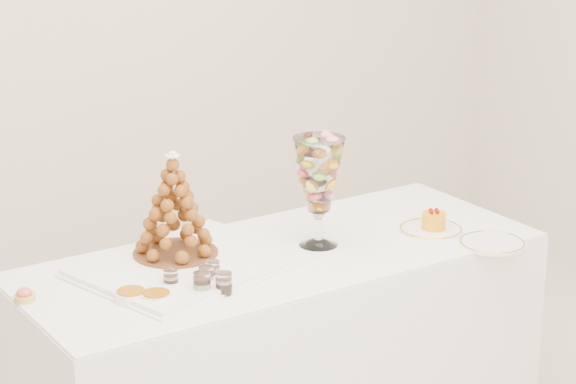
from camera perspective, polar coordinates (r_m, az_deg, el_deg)
buffet_table at (r=3.96m, az=-0.36°, el=-7.78°), size 1.86×0.84×0.69m
lace_tray at (r=3.71m, az=-5.06°, el=-3.69°), size 0.79×0.68×0.02m
macaron_vase at (r=3.82m, az=1.58°, el=0.82°), size 0.18×0.18×0.39m
cake_plate at (r=4.06m, az=7.27°, el=-1.92°), size 0.23×0.23×0.01m
spare_plate at (r=3.96m, az=10.33°, el=-2.58°), size 0.23×0.23×0.01m
pink_tart at (r=3.54m, az=-13.24°, el=-5.13°), size 0.07×0.07×0.04m
verrine_a at (r=3.55m, az=-5.98°, el=-4.43°), size 0.06×0.06×0.06m
verrine_b at (r=3.56m, az=-4.17°, el=-4.28°), size 0.06×0.06×0.06m
verrine_c at (r=3.60m, az=-3.85°, el=-4.01°), size 0.05×0.05×0.06m
verrine_d at (r=3.49m, az=-4.39°, el=-4.67°), size 0.06×0.06×0.07m
verrine_e at (r=3.49m, az=-3.28°, el=-4.66°), size 0.05×0.05×0.07m
ramekin_back at (r=3.48m, az=-7.98°, el=-5.26°), size 0.10×0.10×0.03m
ramekin_front at (r=3.46m, az=-6.70°, el=-5.36°), size 0.09×0.09×0.03m
croquembouche at (r=3.72m, az=-5.82°, el=-0.63°), size 0.29×0.29×0.36m
mousse_cake at (r=4.05m, az=7.41°, el=-1.44°), size 0.09×0.09×0.08m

